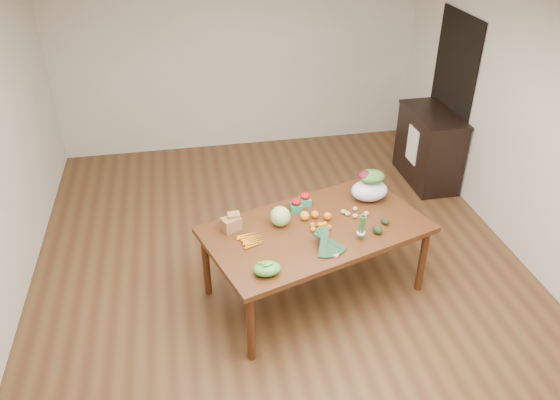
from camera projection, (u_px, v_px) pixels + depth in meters
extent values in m
plane|color=brown|center=(281.00, 267.00, 5.64)|extent=(6.00, 6.00, 0.00)
cube|color=silver|center=(238.00, 54.00, 7.44)|extent=(5.00, 0.02, 2.70)
cube|color=silver|center=(531.00, 128.00, 5.34)|extent=(0.02, 6.00, 2.70)
cube|color=#4F2512|center=(315.00, 260.00, 5.14)|extent=(2.22, 1.66, 0.75)
cube|color=black|center=(450.00, 99.00, 6.83)|extent=(0.02, 1.00, 2.10)
cube|color=black|center=(429.00, 147.00, 6.97)|extent=(0.52, 1.02, 0.94)
cube|color=white|center=(412.00, 145.00, 6.84)|extent=(0.02, 0.28, 0.45)
sphere|color=#BCDB7E|center=(280.00, 216.00, 4.93)|extent=(0.19, 0.19, 0.19)
sphere|color=#F8A70F|center=(305.00, 216.00, 5.03)|extent=(0.09, 0.09, 0.09)
sphere|color=orange|center=(315.00, 214.00, 5.06)|extent=(0.07, 0.07, 0.07)
sphere|color=orange|center=(327.00, 216.00, 5.03)|extent=(0.08, 0.08, 0.08)
ellipsoid|color=#52A638|center=(267.00, 269.00, 4.36)|extent=(0.22, 0.17, 0.10)
ellipsoid|color=#CCBD75|center=(348.00, 214.00, 5.10)|extent=(0.05, 0.05, 0.04)
ellipsoid|color=tan|center=(355.00, 216.00, 5.06)|extent=(0.05, 0.05, 0.04)
ellipsoid|color=#D9C57D|center=(355.00, 209.00, 5.17)|extent=(0.05, 0.04, 0.04)
ellipsoid|color=tan|center=(344.00, 212.00, 5.13)|extent=(0.05, 0.05, 0.05)
ellipsoid|color=tan|center=(366.00, 214.00, 5.10)|extent=(0.05, 0.05, 0.04)
ellipsoid|color=black|center=(377.00, 230.00, 4.85)|extent=(0.10, 0.13, 0.07)
ellipsoid|color=black|center=(385.00, 221.00, 4.97)|extent=(0.09, 0.10, 0.06)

